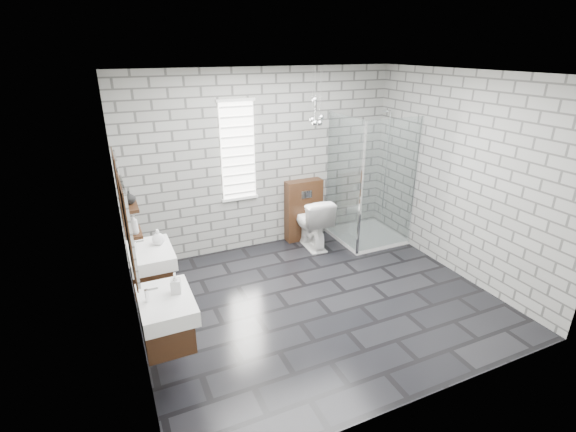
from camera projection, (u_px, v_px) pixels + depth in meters
floor at (317, 300)px, 5.25m from camera, size 4.20×3.60×0.02m
ceiling at (325, 72)px, 4.23m from camera, size 4.20×3.60×0.02m
wall_back at (263, 161)px, 6.27m from camera, size 4.20×0.02×2.70m
wall_front at (432, 271)px, 3.21m from camera, size 4.20×0.02×2.70m
wall_left at (124, 229)px, 3.94m from camera, size 0.02×3.60×2.70m
wall_right at (460, 176)px, 5.54m from camera, size 0.02×3.60×2.70m
vanity_left at (162, 307)px, 3.78m from camera, size 0.47×0.70×1.57m
vanity_right at (147, 257)px, 4.68m from camera, size 0.47×0.70×1.57m
shelf_lower at (134, 233)px, 3.94m from camera, size 0.14×0.30×0.03m
shelf_upper at (130, 207)px, 3.84m from camera, size 0.14×0.30×0.03m
window at (238, 151)px, 6.02m from camera, size 0.56×0.05×1.48m
cistern_panel at (303, 210)px, 6.74m from camera, size 0.60×0.20×1.00m
flush_plate at (307, 194)px, 6.53m from camera, size 0.18×0.01×0.12m
shower_enclosure at (367, 213)px, 6.63m from camera, size 1.00×1.00×2.03m
pendant_cluster at (316, 116)px, 5.88m from camera, size 0.25×0.23×0.79m
toilet at (312, 222)px, 6.53m from camera, size 0.49×0.82×0.82m
soap_bottle_a at (176, 283)px, 3.80m from camera, size 0.11×0.11×0.20m
soap_bottle_b at (158, 237)px, 4.75m from camera, size 0.17×0.17×0.18m
soap_bottle_c at (134, 224)px, 3.85m from camera, size 0.10×0.10×0.19m
vase at (129, 197)px, 3.86m from camera, size 0.12×0.12×0.12m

